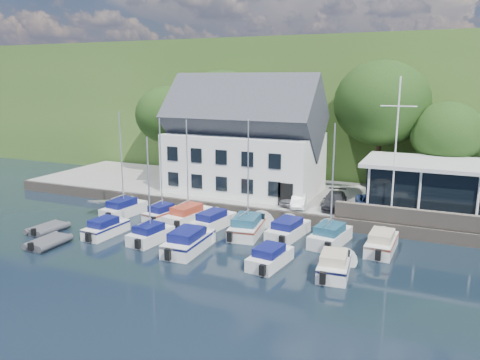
{
  "coord_description": "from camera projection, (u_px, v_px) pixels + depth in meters",
  "views": [
    {
      "loc": [
        10.38,
        -24.03,
        11.68
      ],
      "look_at": [
        -4.16,
        9.0,
        3.74
      ],
      "focal_mm": 35.0,
      "sensor_mm": 36.0,
      "label": 1
    }
  ],
  "objects": [
    {
      "name": "ground",
      "position": [
        243.0,
        276.0,
        28.08
      ],
      "size": [
        180.0,
        180.0,
        0.0
      ],
      "primitive_type": "plane",
      "color": "black",
      "rests_on": "ground"
    },
    {
      "name": "quay",
      "position": [
        317.0,
        200.0,
        43.61
      ],
      "size": [
        60.0,
        13.0,
        1.0
      ],
      "primitive_type": "cube",
      "color": "gray",
      "rests_on": "ground"
    },
    {
      "name": "quay_face",
      "position": [
        297.0,
        219.0,
        37.8
      ],
      "size": [
        60.0,
        0.3,
        1.0
      ],
      "primitive_type": "cube",
      "color": "#665C51",
      "rests_on": "ground"
    },
    {
      "name": "hillside",
      "position": [
        384.0,
        99.0,
        81.78
      ],
      "size": [
        160.0,
        75.0,
        16.0
      ],
      "primitive_type": "cube",
      "color": "#345A21",
      "rests_on": "ground"
    },
    {
      "name": "field_patch",
      "position": [
        438.0,
        52.0,
        84.04
      ],
      "size": [
        50.0,
        30.0,
        0.3
      ],
      "primitive_type": "cube",
      "color": "#566331",
      "rests_on": "hillside"
    },
    {
      "name": "harbor_building",
      "position": [
        244.0,
        145.0,
        44.43
      ],
      "size": [
        14.4,
        8.2,
        8.7
      ],
      "primitive_type": null,
      "color": "white",
      "rests_on": "quay"
    },
    {
      "name": "club_pavilion",
      "position": [
        448.0,
        188.0,
        37.4
      ],
      "size": [
        13.2,
        7.2,
        4.1
      ],
      "primitive_type": null,
      "color": "black",
      "rests_on": "quay"
    },
    {
      "name": "seawall",
      "position": [
        461.0,
        222.0,
        33.2
      ],
      "size": [
        18.0,
        0.5,
        1.2
      ],
      "primitive_type": "cube",
      "color": "#665C51",
      "rests_on": "quay"
    },
    {
      "name": "gangway",
      "position": [
        116.0,
        208.0,
        42.61
      ],
      "size": [
        1.2,
        6.0,
        1.4
      ],
      "primitive_type": null,
      "color": "silver",
      "rests_on": "ground"
    },
    {
      "name": "car_silver",
      "position": [
        294.0,
        198.0,
        40.02
      ],
      "size": [
        2.14,
        3.43,
        1.09
      ],
      "primitive_type": "imported",
      "rotation": [
        0.0,
        0.0,
        -0.29
      ],
      "color": "#9D9EA2",
      "rests_on": "quay"
    },
    {
      "name": "car_white",
      "position": [
        299.0,
        200.0,
        39.37
      ],
      "size": [
        1.76,
        3.47,
        1.09
      ],
      "primitive_type": "imported",
      "rotation": [
        0.0,
        0.0,
        0.19
      ],
      "color": "silver",
      "rests_on": "quay"
    },
    {
      "name": "car_dgrey",
      "position": [
        335.0,
        200.0,
        39.04
      ],
      "size": [
        2.25,
        4.54,
        1.27
      ],
      "primitive_type": "imported",
      "rotation": [
        0.0,
        0.0,
        0.11
      ],
      "color": "#2A2B2F",
      "rests_on": "quay"
    },
    {
      "name": "car_blue",
      "position": [
        370.0,
        203.0,
        38.15
      ],
      "size": [
        2.47,
        4.12,
        1.32
      ],
      "primitive_type": "imported",
      "rotation": [
        0.0,
        0.0,
        0.26
      ],
      "color": "#2D498A",
      "rests_on": "quay"
    },
    {
      "name": "flagpole",
      "position": [
        395.0,
        149.0,
        35.12
      ],
      "size": [
        2.58,
        0.2,
        10.76
      ],
      "primitive_type": null,
      "color": "white",
      "rests_on": "quay"
    },
    {
      "name": "tree_0",
      "position": [
        168.0,
        130.0,
        53.22
      ],
      "size": [
        7.14,
        7.14,
        9.75
      ],
      "primitive_type": null,
      "color": "black",
      "rests_on": "quay"
    },
    {
      "name": "tree_1",
      "position": [
        222.0,
        124.0,
        50.64
      ],
      "size": [
        8.41,
        8.41,
        11.5
      ],
      "primitive_type": null,
      "color": "black",
      "rests_on": "quay"
    },
    {
      "name": "tree_3",
      "position": [
        380.0,
        125.0,
        44.84
      ],
      "size": [
        9.02,
        9.02,
        12.33
      ],
      "primitive_type": null,
      "color": "black",
      "rests_on": "quay"
    },
    {
      "name": "tree_4",
      "position": [
        445.0,
        150.0,
        41.77
      ],
      "size": [
        6.34,
        6.34,
        8.66
      ],
      "primitive_type": null,
      "color": "black",
      "rests_on": "quay"
    },
    {
      "name": "boat_r1_0",
      "position": [
        122.0,
        163.0,
        39.46
      ],
      "size": [
        2.51,
        6.44,
        9.15
      ],
      "primitive_type": null,
      "rotation": [
        0.0,
        0.0,
        -0.1
      ],
      "color": "silver",
      "rests_on": "ground"
    },
    {
      "name": "boat_r1_1",
      "position": [
        161.0,
        171.0,
        38.31
      ],
      "size": [
        2.54,
        5.26,
        8.37
      ],
      "primitive_type": null,
      "rotation": [
        0.0,
        0.0,
        -0.17
      ],
      "color": "silver",
      "rests_on": "ground"
    },
    {
      "name": "boat_r1_2",
      "position": [
        187.0,
        166.0,
        37.36
      ],
      "size": [
        3.02,
        6.96,
        9.45
      ],
      "primitive_type": null,
      "rotation": [
        0.0,
        0.0,
        -0.17
      ],
      "color": "silver",
      "rests_on": "ground"
    },
    {
      "name": "boat_r1_3",
      "position": [
        213.0,
        219.0,
        36.96
      ],
      "size": [
        2.7,
        6.6,
        1.42
      ],
      "primitive_type": null,
      "rotation": [
        0.0,
        0.0,
        -0.15
      ],
      "color": "silver",
      "rests_on": "ground"
    },
    {
      "name": "boat_r1_4",
      "position": [
        248.0,
        175.0,
        34.63
      ],
      "size": [
        3.13,
        6.95,
        9.27
      ],
      "primitive_type": null,
      "rotation": [
        0.0,
        0.0,
        0.14
      ],
      "color": "silver",
      "rests_on": "ground"
    },
    {
      "name": "boat_r1_5",
      "position": [
        288.0,
        228.0,
        34.87
      ],
      "size": [
        2.8,
        6.52,
        1.42
      ],
      "primitive_type": null,
      "rotation": [
        0.0,
        0.0,
        -0.13
      ],
      "color": "silver",
      "rests_on": "ground"
    },
    {
      "name": "boat_r1_6",
      "position": [
        333.0,
        180.0,
        32.52
      ],
      "size": [
        2.96,
        6.23,
        9.33
      ],
      "primitive_type": null,
      "rotation": [
        0.0,
        0.0,
        -0.15
      ],
      "color": "silver",
      "rests_on": "ground"
    },
    {
      "name": "boat_r1_7",
      "position": [
        382.0,
        241.0,
        31.99
      ],
      "size": [
        2.06,
        6.07,
        1.48
      ],
      "primitive_type": null,
      "rotation": [
        0.0,
        0.0,
        -0.03
      ],
      "color": "silver",
      "rests_on": "ground"
    },
    {
      "name": "boat_r2_0",
      "position": [
        106.0,
        226.0,
        35.23
      ],
      "size": [
        2.01,
        5.5,
        1.38
      ],
      "primitive_type": null,
      "rotation": [
        0.0,
        0.0,
        -0.06
      ],
      "color": "silver",
      "rests_on": "ground"
    },
    {
      "name": "boat_r2_1",
      "position": [
        149.0,
        185.0,
        33.05
      ],
      "size": [
        2.52,
        5.29,
        8.48
      ],
      "primitive_type": null,
      "rotation": [
        0.0,
        0.0,
        -0.13
      ],
      "color": "silver",
      "rests_on": "ground"
    },
    {
      "name": "boat_r2_2",
      "position": [
        189.0,
        240.0,
        32.09
      ],
      "size": [
        2.43,
        6.67,
        1.58
      ],
      "primitive_type": null,
      "rotation": [
        0.0,
        0.0,
        0.04
      ],
      "color": "silver",
      "rests_on": "ground"
    },
    {
      "name": "boat_r2_3",
      "position": [
        270.0,
        255.0,
        29.58
      ],
      "size": [
        2.48,
        5.5,
        1.35
      ],
      "primitive_type": null,
      "rotation": [
        0.0,
        0.0,
        -0.13
      ],
      "color": "silver",
      "rests_on": "ground"
    },
    {
      "name": "boat_r2_4",
      "position": [
        334.0,
        263.0,
        28.18
      ],
      "size": [
        2.44,
        5.46,
        1.47
      ],
      "primitive_type": null,
      "rotation": [
        0.0,
        0.0,
        0.1
      ],
      "color": "silver",
      "rests_on": "ground"
    },
    {
      "name": "dinghy_0",
      "position": [
        48.0,
        227.0,
        36.03
      ],
      "size": [
        2.11,
        3.25,
        0.72
      ],
      "primitive_type": null,
      "rotation": [
        0.0,
        0.0,
        -0.08
      ],
      "color": "#393A3F",
      "rests_on": "ground"
    },
    {
      "name": "dinghy_1",
      "position": [
        48.0,
        241.0,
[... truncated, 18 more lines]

